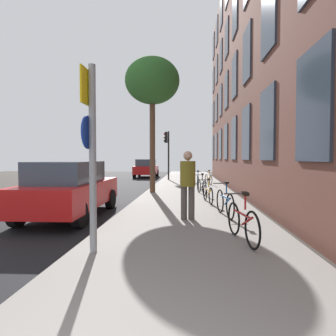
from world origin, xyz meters
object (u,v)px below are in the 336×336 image
Objects in this scene: bicycle_2 at (208,193)px; traffic_light at (167,147)px; car_1 at (146,168)px; car_0 at (70,188)px; bicycle_0 at (242,222)px; pedestrian_0 at (188,181)px; sign_post at (91,144)px; pedestrian_1 at (188,169)px; bicycle_3 at (202,186)px; bicycle_5 at (209,179)px; bicycle_1 at (225,202)px; bicycle_4 at (198,181)px; tree_near at (152,82)px.

traffic_light is at bearing 101.95° from bicycle_2.
traffic_light reaches higher than bicycle_2.
car_0 is at bearing -88.91° from car_1.
bicycle_2 is 0.37× the size of car_0.
bicycle_0 is 0.42× the size of car_1.
bicycle_0 is 0.92× the size of pedestrian_0.
sign_post is 1.77× the size of pedestrian_0.
pedestrian_0 reaches higher than bicycle_2.
traffic_light is at bearing 89.76° from sign_post.
pedestrian_1 is (-0.00, 12.56, -0.14)m from pedestrian_0.
bicycle_3 is 0.38× the size of car_0.
bicycle_0 is at bearing -90.96° from bicycle_5.
sign_post reaches higher than bicycle_3.
bicycle_1 is 1.31m from pedestrian_0.
pedestrian_1 reaches higher than bicycle_2.
bicycle_0 reaches higher than bicycle_5.
bicycle_3 is 5.37m from pedestrian_0.
bicycle_4 is 1.03× the size of bicycle_5.
tree_near is 7.03m from bicycle_5.
tree_near is 7.71m from bicycle_1.
car_1 is at bearing 91.09° from car_0.
pedestrian_1 reaches higher than car_0.
tree_near reaches higher than car_0.
car_0 is at bearing -151.52° from bicycle_2.
bicycle_5 is at bearing 73.04° from bicycle_4.
bicycle_2 is at bearing 93.95° from bicycle_0.
pedestrian_1 is at bearing 94.82° from bicycle_3.
bicycle_2 is at bearing -94.23° from bicycle_5.
sign_post is 0.81× the size of car_1.
bicycle_3 is 0.93× the size of pedestrian_0.
bicycle_3 is at bearing -75.50° from traffic_light.
bicycle_3 is (2.24, 8.01, -1.48)m from sign_post.
bicycle_1 reaches higher than bicycle_3.
bicycle_4 is (2.15, 10.42, -1.47)m from sign_post.
bicycle_1 is 1.07× the size of pedestrian_1.
bicycle_4 is 4.92m from pedestrian_1.
traffic_light is 5.09m from car_1.
bicycle_3 is 13.37m from car_1.
bicycle_0 reaches higher than bicycle_3.
bicycle_4 is at bearing 93.16° from bicycle_0.
bicycle_0 is 9.61m from bicycle_4.
pedestrian_0 is (-1.03, -0.49, 0.64)m from bicycle_1.
sign_post reaches higher than pedestrian_1.
car_0 reaches higher than bicycle_1.
bicycle_4 is at bearing 60.68° from car_0.
sign_post reaches higher than bicycle_5.
car_1 is at bearing 103.67° from bicycle_0.
sign_post is at bearing -163.08° from bicycle_0.
sign_post is at bearing -101.67° from bicycle_4.
bicycle_1 is 12.12m from pedestrian_1.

